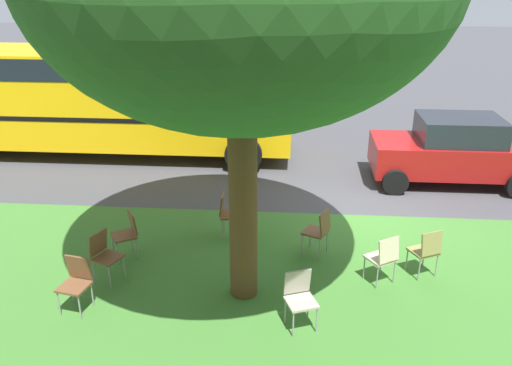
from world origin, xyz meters
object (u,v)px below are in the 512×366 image
(chair_4, at_px, (300,295))
(parked_car, at_px, (452,150))
(chair_0, at_px, (76,280))
(chair_6, at_px, (104,253))
(chair_1, at_px, (384,256))
(chair_3, at_px, (127,231))
(chair_5, at_px, (319,229))
(chair_7, at_px, (426,249))
(chair_2, at_px, (228,211))
(school_bus, at_px, (103,92))

(chair_4, bearing_deg, parked_car, -121.66)
(chair_0, bearing_deg, chair_6, -99.67)
(parked_car, bearing_deg, chair_1, 64.15)
(chair_1, distance_m, chair_3, 4.52)
(chair_0, xyz_separation_m, parked_car, (-7.05, -5.79, 0.32))
(chair_3, xyz_separation_m, chair_4, (-3.11, 1.76, 0.00))
(chair_1, height_order, chair_5, same)
(chair_6, distance_m, parked_car, 8.50)
(chair_4, height_order, parked_car, parked_car)
(chair_0, height_order, chair_5, same)
(chair_4, relative_size, chair_5, 1.00)
(chair_4, bearing_deg, chair_3, -29.57)
(chair_3, relative_size, chair_7, 1.00)
(chair_2, height_order, chair_6, same)
(parked_car, bearing_deg, chair_5, 48.98)
(chair_5, bearing_deg, chair_6, 17.78)
(chair_2, relative_size, chair_6, 1.00)
(chair_2, xyz_separation_m, chair_5, (-1.76, 0.61, 0.00))
(chair_1, relative_size, school_bus, 0.08)
(chair_2, xyz_separation_m, chair_7, (-3.54, 1.21, 0.00))
(chair_2, relative_size, chair_7, 1.00)
(chair_0, height_order, chair_6, same)
(chair_1, height_order, chair_4, same)
(chair_6, bearing_deg, chair_0, 80.33)
(chair_0, height_order, parked_car, parked_car)
(chair_1, bearing_deg, chair_0, 12.93)
(chair_3, height_order, parked_car, parked_car)
(chair_1, bearing_deg, chair_6, 3.24)
(chair_2, distance_m, parked_car, 5.99)
(chair_5, relative_size, parked_car, 0.24)
(chair_0, distance_m, chair_5, 4.24)
(chair_7, xyz_separation_m, school_bus, (7.58, -5.97, 1.24))
(chair_3, distance_m, school_bus, 6.30)
(chair_4, xyz_separation_m, chair_7, (-2.13, -1.51, 0.00))
(chair_5, height_order, parked_car, parked_car)
(chair_0, xyz_separation_m, chair_6, (-0.14, -0.83, 0.00))
(chair_5, bearing_deg, chair_2, -19.06)
(chair_4, xyz_separation_m, school_bus, (5.45, -7.48, 1.24))
(chair_1, bearing_deg, chair_2, -28.30)
(chair_2, bearing_deg, chair_4, 117.31)
(chair_0, height_order, chair_7, same)
(chair_4, bearing_deg, chair_2, -62.69)
(chair_0, distance_m, school_bus, 7.73)
(chair_1, bearing_deg, chair_4, 41.72)
(chair_2, distance_m, chair_4, 3.07)
(chair_4, xyz_separation_m, parked_car, (-3.65, -5.92, 0.32))
(chair_5, xyz_separation_m, chair_7, (-1.78, 0.61, 0.00))
(chair_6, bearing_deg, chair_3, -100.51)
(chair_2, bearing_deg, chair_6, 43.66)
(chair_5, distance_m, chair_6, 3.78)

